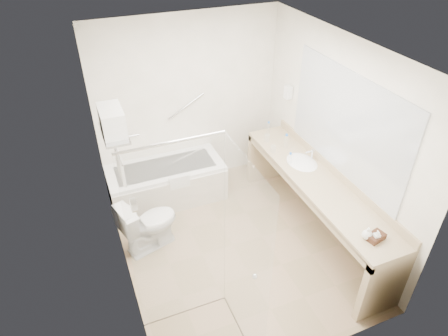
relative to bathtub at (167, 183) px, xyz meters
name	(u,v)px	position (x,y,z in m)	size (l,w,h in m)	color
floor	(233,245)	(0.50, -1.24, -0.28)	(3.20, 3.20, 0.00)	#9F8262
ceiling	(236,50)	(0.50, -1.24, 2.22)	(2.60, 3.20, 0.10)	silver
wall_back	(189,104)	(0.50, 0.36, 0.97)	(2.60, 0.10, 2.50)	white
wall_front	(315,269)	(0.50, -2.84, 0.97)	(2.60, 0.10, 2.50)	white
wall_left	(114,191)	(-0.80, -1.24, 0.97)	(0.10, 3.20, 2.50)	white
wall_right	(334,141)	(1.80, -1.24, 0.97)	(0.10, 3.20, 2.50)	white
bathtub	(167,183)	(0.00, 0.00, 0.00)	(1.60, 0.73, 0.59)	white
grab_bar_short	(124,137)	(-0.45, 0.32, 0.67)	(0.03, 0.03, 0.40)	silver
grab_bar_long	(186,106)	(0.45, 0.32, 0.97)	(0.03, 0.03, 0.60)	silver
shower_enclosure	(210,249)	(-0.13, -2.16, 0.79)	(0.96, 0.91, 2.11)	silver
towel_shelf	(113,128)	(-0.67, -0.89, 1.48)	(0.24, 0.55, 0.81)	silver
vanity_counter	(315,193)	(1.52, -1.39, 0.36)	(0.55, 2.70, 0.95)	tan
sink	(302,164)	(1.55, -0.99, 0.54)	(0.40, 0.52, 0.14)	white
faucet	(312,154)	(1.70, -0.99, 0.65)	(0.03, 0.03, 0.14)	silver
mirror	(346,124)	(1.79, -1.39, 1.27)	(0.02, 2.00, 1.20)	#B7BDC4
hairdryer_unit	(288,92)	(1.75, -0.19, 1.17)	(0.08, 0.10, 0.18)	white
toilet	(149,224)	(-0.45, -0.84, 0.08)	(0.41, 0.73, 0.71)	white
amenity_basket	(376,237)	(1.50, -2.46, 0.61)	(0.19, 0.12, 0.06)	#412417
soap_bottle_a	(376,238)	(1.49, -2.47, 0.60)	(0.06, 0.13, 0.06)	white
soap_bottle_b	(367,234)	(1.43, -2.41, 0.63)	(0.10, 0.13, 0.10)	white
water_bottle_left	(290,159)	(1.38, -0.98, 0.66)	(0.05, 0.05, 0.18)	silver
water_bottle_mid	(286,141)	(1.54, -0.59, 0.67)	(0.06, 0.06, 0.20)	silver
water_bottle_right	(268,127)	(1.51, -0.14, 0.65)	(0.05, 0.05, 0.17)	silver
drinking_glass_near	(273,149)	(1.33, -0.63, 0.62)	(0.07, 0.07, 0.09)	silver
drinking_glass_far	(267,138)	(1.38, -0.35, 0.63)	(0.08, 0.08, 0.10)	silver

